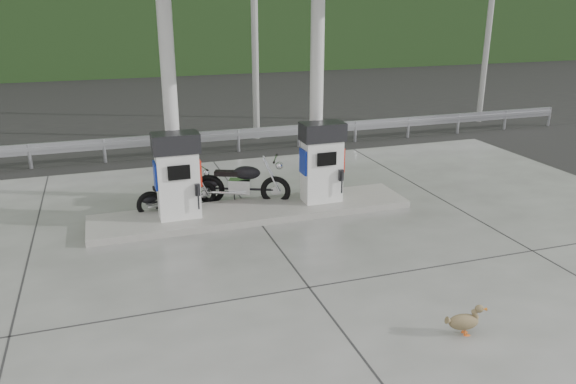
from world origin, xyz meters
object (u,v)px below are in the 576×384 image
object	(u,v)px
motorcycle_right	(177,194)
motorcycle_left	(242,184)
gas_pump_left	(178,176)
gas_pump_right	(322,162)
duck	(463,322)

from	to	relation	value
motorcycle_right	motorcycle_left	bearing A→B (deg)	-12.97
motorcycle_right	gas_pump_left	bearing A→B (deg)	-107.01
gas_pump_left	motorcycle_right	size ratio (longest dim) A/B	1.04
gas_pump_right	motorcycle_right	bearing A→B (deg)	166.57
motorcycle_left	duck	xyz separation A→B (m)	(1.64, -6.20, -0.30)
motorcycle_left	duck	size ratio (longest dim) A/B	3.89
gas_pump_left	motorcycle_left	xyz separation A→B (m)	(1.54, 0.74, -0.56)
gas_pump_right	motorcycle_left	distance (m)	1.90
gas_pump_right	duck	distance (m)	5.53
gas_pump_right	gas_pump_left	bearing A→B (deg)	180.00
gas_pump_left	motorcycle_left	distance (m)	1.80
gas_pump_right	motorcycle_right	distance (m)	3.29
motorcycle_left	motorcycle_right	bearing A→B (deg)	-157.15
gas_pump_right	motorcycle_right	xyz separation A→B (m)	(-3.14, 0.75, -0.64)
motorcycle_left	duck	world-z (taller)	motorcycle_left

